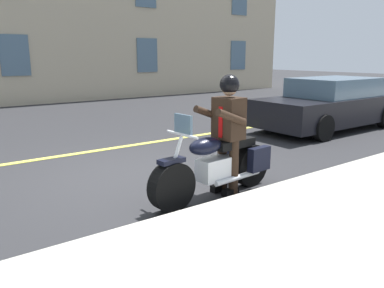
% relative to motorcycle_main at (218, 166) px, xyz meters
% --- Properties ---
extents(ground_plane, '(80.00, 80.00, 0.00)m').
position_rel_motorcycle_main_xyz_m(ground_plane, '(0.58, -1.58, -0.45)').
color(ground_plane, '#28282B').
extents(lane_center_stripe, '(60.00, 0.16, 0.01)m').
position_rel_motorcycle_main_xyz_m(lane_center_stripe, '(0.58, -3.58, -0.45)').
color(lane_center_stripe, '#E5DB4C').
rests_on(lane_center_stripe, ground_plane).
extents(motorcycle_main, '(2.22, 0.71, 1.26)m').
position_rel_motorcycle_main_xyz_m(motorcycle_main, '(0.00, 0.00, 0.00)').
color(motorcycle_main, black).
rests_on(motorcycle_main, ground_plane).
extents(rider_main, '(0.65, 0.59, 1.74)m').
position_rel_motorcycle_main_xyz_m(rider_main, '(-0.19, -0.02, 0.58)').
color(rider_main, black).
rests_on(rider_main, ground_plane).
extents(car_dark, '(4.60, 1.92, 1.40)m').
position_rel_motorcycle_main_xyz_m(car_dark, '(-5.86, -2.17, 0.24)').
color(car_dark, black).
rests_on(car_dark, ground_plane).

